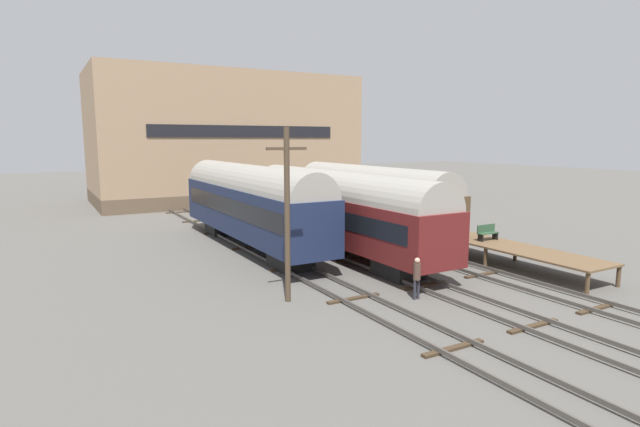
% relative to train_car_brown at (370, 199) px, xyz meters
% --- Properties ---
extents(ground_plane, '(200.00, 200.00, 0.00)m').
position_rel_train_car_brown_xyz_m(ground_plane, '(-4.00, -7.18, -2.91)').
color(ground_plane, '#56544F').
extents(track_left, '(2.60, 60.00, 0.26)m').
position_rel_train_car_brown_xyz_m(track_left, '(-8.00, -7.18, -2.77)').
color(track_left, '#4C4742').
rests_on(track_left, ground).
extents(track_middle, '(2.60, 60.00, 0.26)m').
position_rel_train_car_brown_xyz_m(track_middle, '(-4.00, -7.18, -2.77)').
color(track_middle, '#4C4742').
rests_on(track_middle, ground).
extents(track_right, '(2.60, 60.00, 0.26)m').
position_rel_train_car_brown_xyz_m(track_right, '(0.00, -7.18, -2.77)').
color(track_right, '#4C4742').
rests_on(track_right, ground).
extents(train_car_brown, '(3.00, 15.33, 5.14)m').
position_rel_train_car_brown_xyz_m(train_car_brown, '(0.00, 0.00, 0.00)').
color(train_car_brown, black).
rests_on(train_car_brown, ground).
extents(train_car_navy, '(3.02, 17.74, 5.34)m').
position_rel_train_car_brown_xyz_m(train_car_navy, '(-8.00, 1.78, 0.13)').
color(train_car_navy, black).
rests_on(train_car_navy, ground).
extents(train_car_maroon, '(3.05, 18.24, 5.04)m').
position_rel_train_car_brown_xyz_m(train_car_maroon, '(-4.00, -2.32, -0.06)').
color(train_car_maroon, black).
rests_on(train_car_maroon, ground).
extents(station_platform, '(2.71, 12.01, 1.11)m').
position_rel_train_car_brown_xyz_m(station_platform, '(2.67, -8.92, -1.89)').
color(station_platform, brown).
rests_on(station_platform, ground).
extents(bench, '(1.40, 0.40, 0.91)m').
position_rel_train_car_brown_xyz_m(bench, '(2.82, -7.76, -1.31)').
color(bench, '#2D4C33').
rests_on(bench, station_platform).
extents(person_worker, '(0.32, 0.32, 1.85)m').
position_rel_train_car_brown_xyz_m(person_worker, '(-5.61, -11.50, -1.79)').
color(person_worker, '#282833').
rests_on(person_worker, ground).
extents(utility_pole, '(1.80, 0.24, 7.40)m').
position_rel_train_car_brown_xyz_m(utility_pole, '(-10.58, -8.99, 0.95)').
color(utility_pole, '#473828').
rests_on(utility_pole, ground).
extents(warehouse_building, '(28.32, 14.07, 14.02)m').
position_rel_train_car_brown_xyz_m(warehouse_building, '(-0.59, 28.04, 4.10)').
color(warehouse_building, brown).
rests_on(warehouse_building, ground).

